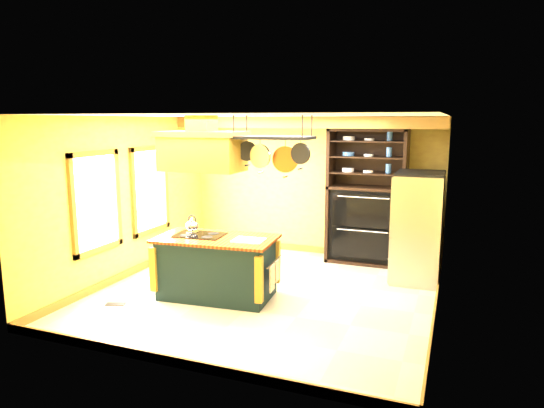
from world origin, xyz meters
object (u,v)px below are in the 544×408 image
Objects in this scene: range_hood at (202,149)px; pot_rack at (273,144)px; refrigerator at (417,230)px; kitchen_island at (217,266)px; hutch at (366,212)px.

pot_rack is (1.10, 0.00, 0.09)m from range_hood.
range_hood is 3.72m from refrigerator.
kitchen_island is at bearing 0.18° from range_hood.
pot_rack is 0.46× the size of hutch.
pot_rack is at bearing -134.50° from refrigerator.
range_hood is 1.11m from pot_rack.
kitchen_island is 1.47× the size of range_hood.
refrigerator is (2.92, 1.85, -1.36)m from range_hood.
hutch reaches higher than kitchen_island.
pot_rack is at bearing -4.44° from kitchen_island.
kitchen_island is 0.73× the size of hutch.
hutch reaches higher than refrigerator.
kitchen_island is at bearing -179.85° from pot_rack.
range_hood and pot_rack have the same top height.
range_hood is at bearing -126.43° from hutch.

